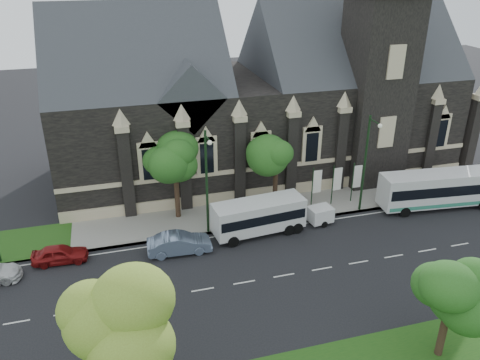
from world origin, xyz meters
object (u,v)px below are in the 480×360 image
object	(u,v)px
tree_walk_right	(278,145)
banner_flag_left	(315,184)
tour_coach	(443,188)
car_far_red	(60,254)
banner_flag_right	(356,179)
shuttle_bus	(259,215)
street_lamp_near	(367,160)
street_lamp_mid	(207,178)
tree_walk_left	(177,156)
box_trailer	(320,214)
tree_park_near	(112,315)
tree_park_east	(453,287)
banner_flag_center	(336,181)
sedan	(179,243)

from	to	relation	value
tree_walk_right	banner_flag_left	distance (m)	4.92
tour_coach	car_far_red	bearing A→B (deg)	-174.57
banner_flag_right	shuttle_bus	bearing A→B (deg)	-164.35
street_lamp_near	street_lamp_mid	xyz separation A→B (m)	(-14.00, 0.00, 0.00)
tree_walk_left	banner_flag_left	xyz separation A→B (m)	(12.08, -1.70, -3.35)
box_trailer	car_far_red	world-z (taller)	box_trailer
street_lamp_mid	shuttle_bus	world-z (taller)	street_lamp_mid
street_lamp_near	banner_flag_left	size ratio (longest dim) A/B	2.25
tree_park_near	tree_walk_left	bearing A→B (deg)	72.95
banner_flag_right	street_lamp_near	bearing A→B (deg)	-98.56
tree_walk_left	tour_coach	size ratio (longest dim) A/B	0.64
tree_park_east	tree_walk_right	distance (m)	20.29
tree_walk_left	banner_flag_left	world-z (taller)	tree_walk_left
tree_walk_right	banner_flag_left	world-z (taller)	tree_walk_right
street_lamp_mid	car_far_red	world-z (taller)	street_lamp_mid
tree_park_near	tour_coach	distance (m)	33.13
tour_coach	car_far_red	xyz separation A→B (m)	(-33.15, 0.21, -1.16)
street_lamp_mid	car_far_red	size ratio (longest dim) A/B	2.22
tree_park_near	shuttle_bus	size ratio (longest dim) A/B	1.10
banner_flag_center	sedan	world-z (taller)	banner_flag_center
box_trailer	tree_park_east	bearing A→B (deg)	-95.78
banner_flag_left	car_far_red	bearing A→B (deg)	-172.71
box_trailer	car_far_red	distance (m)	21.22
shuttle_bus	box_trailer	world-z (taller)	shuttle_bus
tree_park_near	car_far_red	size ratio (longest dim) A/B	2.11
sedan	car_far_red	size ratio (longest dim) A/B	1.22
tree_park_east	sedan	world-z (taller)	tree_park_east
street_lamp_near	banner_flag_center	xyz separation A→B (m)	(-1.71, 1.91, -2.73)
street_lamp_near	street_lamp_mid	bearing A→B (deg)	180.00
tour_coach	box_trailer	distance (m)	11.98
sedan	banner_flag_left	bearing A→B (deg)	-70.42
sedan	tree_park_near	bearing A→B (deg)	162.71
tree_park_near	banner_flag_center	distance (m)	27.10
shuttle_bus	sedan	distance (m)	6.94
tour_coach	car_far_red	world-z (taller)	tour_coach
tree_walk_right	car_far_red	bearing A→B (deg)	-166.52
tree_walk_right	tree_walk_left	size ratio (longest dim) A/B	1.02
tree_park_near	tree_walk_left	distance (m)	20.38
tree_walk_right	tree_walk_left	distance (m)	9.01
tree_park_near	shuttle_bus	world-z (taller)	tree_park_near
sedan	tree_park_east	bearing A→B (deg)	-135.30
tree_park_east	box_trailer	world-z (taller)	tree_park_east
banner_flag_left	tour_coach	world-z (taller)	banner_flag_left
shuttle_bus	sedan	world-z (taller)	shuttle_bus
street_lamp_mid	box_trailer	size ratio (longest dim) A/B	3.06
tree_park_near	tree_park_east	size ratio (longest dim) A/B	1.36
tree_walk_left	tree_walk_right	bearing A→B (deg)	0.06
street_lamp_near	tree_park_east	bearing A→B (deg)	-103.11
tree_park_east	banner_flag_left	bearing A→B (deg)	89.65
banner_flag_left	box_trailer	bearing A→B (deg)	-103.72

